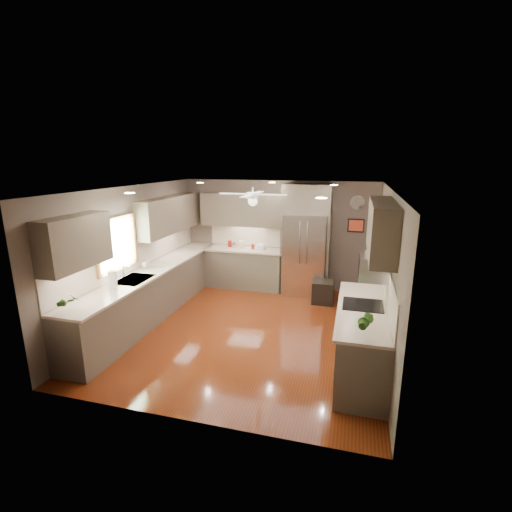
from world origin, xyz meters
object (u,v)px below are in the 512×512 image
at_px(paper_towel, 113,280).
at_px(refrigerator, 306,242).
at_px(potted_plant_left, 69,301).
at_px(potted_plant_right, 366,322).
at_px(canister_c, 241,244).
at_px(soap_bottle, 147,264).
at_px(canister_b, 234,245).
at_px(stool, 323,292).
at_px(canister_d, 253,247).
at_px(microwave, 374,267).
at_px(canister_a, 230,244).
at_px(bowl, 260,248).

bearing_deg(paper_towel, refrigerator, 49.88).
distance_m(potted_plant_left, potted_plant_right, 3.89).
xyz_separation_m(canister_c, soap_bottle, (-1.25, -2.08, 0.00)).
height_order(canister_b, stool, canister_b).
distance_m(canister_d, soap_bottle, 2.56).
xyz_separation_m(canister_b, canister_d, (0.46, -0.01, -0.01)).
distance_m(canister_d, microwave, 3.78).
bearing_deg(microwave, potted_plant_right, -95.17).
distance_m(refrigerator, stool, 1.17).
height_order(potted_plant_left, refrigerator, refrigerator).
bearing_deg(canister_d, canister_a, 174.45).
bearing_deg(refrigerator, stool, -47.12).
xyz_separation_m(soap_bottle, potted_plant_left, (0.12, -2.13, 0.07)).
bearing_deg(paper_towel, potted_plant_left, -88.47).
relative_size(canister_b, potted_plant_left, 0.41).
height_order(canister_b, canister_d, canister_b).
xyz_separation_m(soap_bottle, microwave, (4.09, -0.69, 0.45)).
relative_size(canister_c, canister_d, 1.43).
bearing_deg(potted_plant_right, potted_plant_left, -174.73).
bearing_deg(canister_c, bowl, -4.59).
bearing_deg(potted_plant_right, bowl, 120.78).
xyz_separation_m(canister_c, potted_plant_left, (-1.13, -4.21, 0.07)).
xyz_separation_m(canister_c, refrigerator, (1.51, -0.06, 0.16)).
bearing_deg(paper_towel, bowl, 62.95).
height_order(bowl, microwave, microwave).
bearing_deg(potted_plant_left, bowl, 68.95).
xyz_separation_m(canister_a, microwave, (3.14, -2.81, 0.46)).
xyz_separation_m(bowl, microwave, (2.37, -2.73, 0.51)).
distance_m(potted_plant_right, microwave, 1.15).
height_order(canister_d, microwave, microwave).
bearing_deg(canister_d, stool, -17.76).
xyz_separation_m(canister_d, refrigerator, (1.23, -0.04, 0.19)).
xyz_separation_m(canister_d, bowl, (0.19, -0.02, -0.03)).
relative_size(canister_b, soap_bottle, 0.71).
bearing_deg(canister_d, potted_plant_left, -108.68).
height_order(refrigerator, stool, refrigerator).
xyz_separation_m(canister_d, potted_plant_right, (2.46, -3.83, 0.10)).
bearing_deg(canister_a, paper_towel, -104.71).
bearing_deg(bowl, stool, -19.17).
bearing_deg(soap_bottle, bowl, 49.82).
bearing_deg(potted_plant_left, soap_bottle, 93.10).
distance_m(canister_b, paper_towel, 3.37).
height_order(canister_a, refrigerator, refrigerator).
height_order(canister_a, stool, canister_a).
bearing_deg(potted_plant_right, microwave, 84.83).
distance_m(bowl, paper_towel, 3.59).
distance_m(canister_b, potted_plant_right, 4.82).
height_order(canister_c, potted_plant_left, potted_plant_left).
xyz_separation_m(canister_b, stool, (2.16, -0.55, -0.77)).
height_order(soap_bottle, paper_towel, paper_towel).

